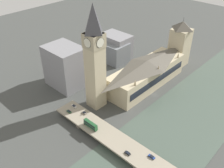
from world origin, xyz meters
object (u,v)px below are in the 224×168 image
at_px(clock_tower, 95,57).
at_px(car_southbound_lead, 128,153).
at_px(parliament_hall, 147,73).
at_px(car_northbound_lead, 152,157).
at_px(car_southbound_tail, 69,111).
at_px(victoria_tower, 180,44).
at_px(double_decker_bus_lead, 91,125).
at_px(car_northbound_tail, 74,106).
at_px(road_bridge, 142,159).
at_px(car_northbound_mid, 84,113).

distance_m(clock_tower, car_southbound_lead, 71.27).
xyz_separation_m(parliament_hall, car_northbound_lead, (-55.63, 69.35, -6.61)).
relative_size(clock_tower, car_southbound_tail, 19.36).
bearing_deg(car_northbound_lead, victoria_tower, -65.72).
bearing_deg(double_decker_bus_lead, car_northbound_tail, -14.17).
relative_size(victoria_tower, road_bridge, 0.33).
bearing_deg(car_southbound_tail, car_southbound_lead, 179.59).
bearing_deg(car_northbound_lead, car_southbound_lead, 32.15).
xyz_separation_m(double_decker_bus_lead, car_northbound_tail, (26.32, -6.64, -1.87)).
xyz_separation_m(car_northbound_mid, car_northbound_tail, (11.80, 0.04, 0.03)).
relative_size(victoria_tower, car_northbound_lead, 11.14).
bearing_deg(car_northbound_lead, road_bridge, 46.34).
bearing_deg(road_bridge, car_southbound_lead, 23.69).
bearing_deg(car_northbound_tail, car_southbound_lead, 173.29).
distance_m(car_northbound_mid, car_southbound_lead, 49.18).
height_order(clock_tower, victoria_tower, clock_tower).
relative_size(car_northbound_tail, car_southbound_tail, 1.12).
bearing_deg(clock_tower, road_bridge, 160.84).
bearing_deg(car_northbound_tail, clock_tower, -107.46).
xyz_separation_m(clock_tower, car_northbound_mid, (-5.93, 18.60, -37.86)).
xyz_separation_m(car_northbound_lead, car_northbound_tail, (72.98, 0.76, 0.04)).
height_order(double_decker_bus_lead, car_southbound_tail, double_decker_bus_lead).
relative_size(parliament_hall, car_southbound_lead, 20.61).
distance_m(car_northbound_tail, car_southbound_tail, 7.08).
distance_m(double_decker_bus_lead, car_northbound_lead, 47.29).
bearing_deg(car_southbound_tail, double_decker_bus_lead, -179.88).
bearing_deg(car_southbound_lead, double_decker_bus_lead, -0.79).
xyz_separation_m(victoria_tower, double_decker_bus_lead, (-9.02, 130.86, -15.23)).
relative_size(road_bridge, car_southbound_lead, 37.81).
relative_size(victoria_tower, car_northbound_tail, 10.44).
bearing_deg(road_bridge, car_northbound_mid, -3.36).
bearing_deg(parliament_hall, car_northbound_mid, 85.46).
bearing_deg(road_bridge, double_decker_bus_lead, 4.43).
height_order(parliament_hall, car_northbound_mid, parliament_hall).
bearing_deg(car_northbound_tail, car_northbound_mid, -179.83).
relative_size(parliament_hall, clock_tower, 1.01).
height_order(road_bridge, car_northbound_lead, car_northbound_lead).
xyz_separation_m(clock_tower, car_southbound_tail, (3.56, 25.33, -37.88)).
xyz_separation_m(victoria_tower, car_southbound_tail, (14.99, 130.91, -17.15)).
bearing_deg(parliament_hall, victoria_tower, -89.94).
relative_size(clock_tower, double_decker_bus_lead, 6.88).
bearing_deg(road_bridge, victoria_tower, -67.90).
bearing_deg(parliament_hall, car_northbound_tail, 76.10).
xyz_separation_m(double_decker_bus_lead, car_northbound_mid, (14.52, -6.68, -1.90)).
xyz_separation_m(parliament_hall, car_northbound_mid, (5.56, 70.08, -6.60)).
bearing_deg(clock_tower, victoria_tower, -96.18).
height_order(victoria_tower, car_northbound_lead, victoria_tower).
distance_m(car_northbound_mid, car_southbound_tail, 11.64).
bearing_deg(victoria_tower, car_northbound_lead, 114.28).
xyz_separation_m(parliament_hall, car_northbound_tail, (17.36, 70.11, -6.57)).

